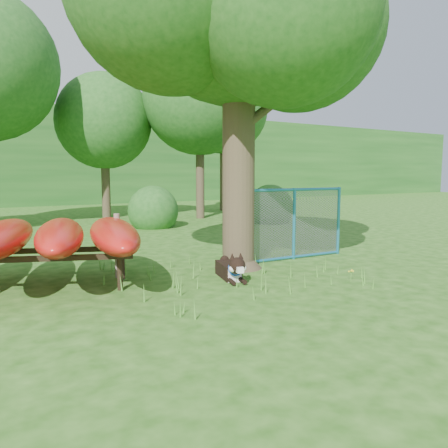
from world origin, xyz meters
TOP-DOWN VIEW (x-y plane):
  - ground at (0.00, 0.00)m, footprint 80.00×80.00m
  - wooden_post at (-1.49, 2.21)m, footprint 0.32×0.17m
  - kayak_rack at (-2.93, 2.21)m, footprint 4.02×4.34m
  - husky_dog at (0.21, 0.96)m, footprint 0.56×1.22m
  - fence_section at (2.46, 1.87)m, footprint 2.74×0.18m
  - wildflower_clump at (1.99, -0.25)m, footprint 0.10×0.09m
  - bg_tree_c at (1.50, 13.00)m, footprint 4.00×4.00m
  - bg_tree_d at (5.00, 11.00)m, footprint 4.80×4.80m
  - bg_tree_e at (8.00, 14.00)m, footprint 4.60×4.60m
  - shrub_right at (6.50, 8.00)m, footprint 1.80×1.80m
  - shrub_mid at (2.00, 9.00)m, footprint 1.80×1.80m
  - wooded_hillside at (0.00, 28.00)m, footprint 80.00×12.00m

SIDE VIEW (x-z plane):
  - ground at x=0.00m, z-range 0.00..0.00m
  - shrub_right at x=6.50m, z-range -0.90..0.90m
  - shrub_mid at x=2.00m, z-range -0.90..0.90m
  - wildflower_clump at x=1.99m, z-range 0.06..0.27m
  - husky_dog at x=0.21m, z-range -0.08..0.48m
  - wooden_post at x=-1.49m, z-range 0.03..1.23m
  - fence_section at x=2.46m, z-range -0.53..2.14m
  - kayak_rack at x=-2.93m, z-range 0.30..1.44m
  - wooded_hillside at x=0.00m, z-range 0.00..6.00m
  - bg_tree_c at x=1.50m, z-range 1.05..7.17m
  - bg_tree_d at x=5.00m, z-range 1.33..8.83m
  - bg_tree_e at x=8.00m, z-range 1.46..9.01m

